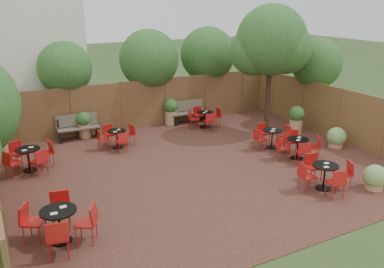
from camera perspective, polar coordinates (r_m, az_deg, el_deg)
ground at (r=13.12m, az=1.45°, el=-4.69°), size 80.00×80.00×0.00m
courtyard_paving at (r=13.11m, az=1.45°, el=-4.65°), size 12.00×10.00×0.02m
fence_back at (r=17.11m, az=-6.73°, el=4.31°), size 12.00×0.08×2.00m
fence_right at (r=16.42m, az=20.12°, el=2.68°), size 0.08×10.00×2.00m
neighbour_building at (r=18.59m, az=-24.07°, el=13.39°), size 5.00×4.00×8.00m
overhang_foliage at (r=14.52m, az=-9.75°, el=8.54°), size 15.51×10.49×2.71m
courtyard_tree at (r=16.03m, az=11.16°, el=12.40°), size 2.84×2.75×5.04m
park_bench_left at (r=16.11m, az=-15.89°, el=1.03°), size 1.59×0.57×0.97m
park_bench_right at (r=17.63m, az=-0.62°, el=3.25°), size 1.58×0.53×0.97m
bistro_tables at (r=12.83m, az=-0.81°, el=-3.10°), size 9.71×8.12×0.91m
planters at (r=15.98m, az=-5.48°, el=1.87°), size 11.20×4.10×1.13m
low_shrubs at (r=13.89m, az=23.87°, el=-3.35°), size 2.35×3.88×0.75m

